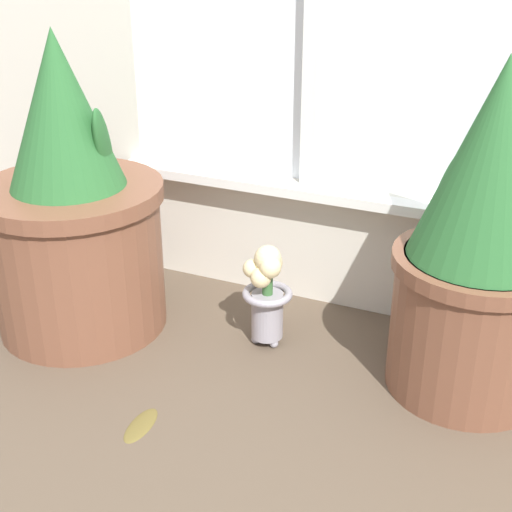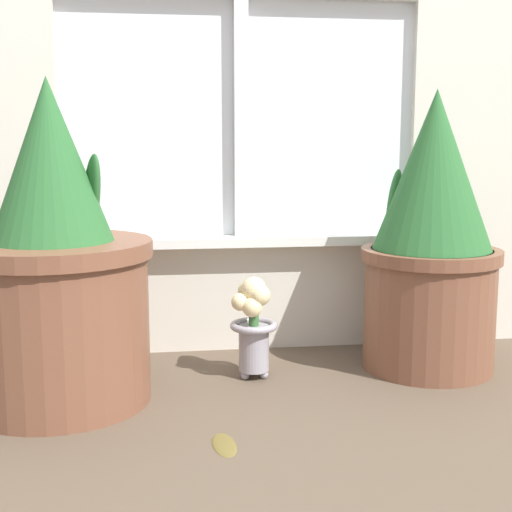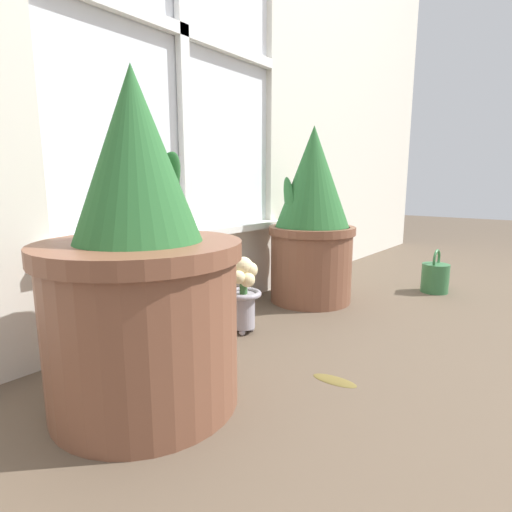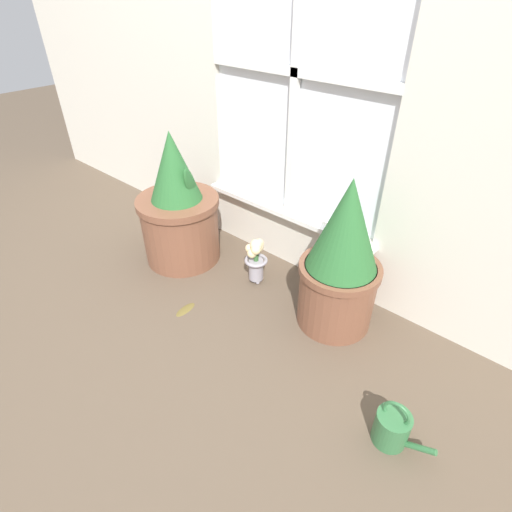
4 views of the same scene
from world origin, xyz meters
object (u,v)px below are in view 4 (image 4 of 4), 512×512
potted_plant_right (341,261)px  flower_vase (256,257)px  potted_plant_left (179,211)px  watering_can (392,428)px

potted_plant_right → flower_vase: potted_plant_right is taller
potted_plant_left → flower_vase: size_ratio=2.83×
flower_vase → watering_can: flower_vase is taller
potted_plant_left → watering_can: bearing=-10.7°
potted_plant_left → watering_can: 1.35m
potted_plant_right → flower_vase: (-0.44, -0.02, -0.17)m
potted_plant_left → potted_plant_right: potted_plant_left is taller
potted_plant_left → potted_plant_right: bearing=7.3°
watering_can → potted_plant_left: bearing=169.3°
potted_plant_right → watering_can: (0.44, -0.36, -0.25)m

